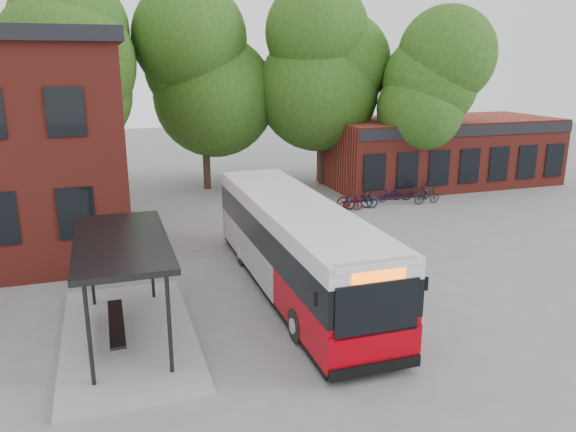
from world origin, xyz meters
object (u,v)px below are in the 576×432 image
object	(u,v)px
bus_shelter	(125,289)
city_bus	(295,247)
bicycle_0	(355,199)
bicycle_1	(350,203)
bicycle_2	(361,200)
bicycle_4	(390,194)
bicycle_6	(416,191)
bicycle_7	(427,195)

from	to	relation	value
bus_shelter	city_bus	world-z (taller)	city_bus
bicycle_0	bicycle_1	size ratio (longest dim) A/B	1.29
bicycle_1	bus_shelter	bearing A→B (deg)	124.58
bicycle_2	bicycle_4	xyz separation A→B (m)	(2.20, 1.00, -0.09)
bicycle_6	bicycle_0	bearing A→B (deg)	97.43
city_bus	bicycle_6	xyz separation A→B (m)	(10.45, 9.88, -1.01)
bicycle_1	bicycle_0	bearing A→B (deg)	-52.29
bicycle_2	bicycle_4	bearing A→B (deg)	-63.59
city_bus	bus_shelter	bearing A→B (deg)	-162.41
bicycle_1	bicycle_2	xyz separation A→B (m)	(0.71, 0.26, 0.05)
bus_shelter	bicycle_1	bearing A→B (deg)	42.40
city_bus	bicycle_4	distance (m)	13.38
bicycle_1	bicycle_7	bearing A→B (deg)	-96.13
bicycle_6	bus_shelter	bearing A→B (deg)	123.72
bicycle_0	bicycle_7	size ratio (longest dim) A/B	1.20
bus_shelter	bicycle_2	size ratio (longest dim) A/B	3.71
bus_shelter	bicycle_0	world-z (taller)	bus_shelter
bicycle_1	bicycle_4	size ratio (longest dim) A/B	0.95
bus_shelter	bicycle_6	size ratio (longest dim) A/B	3.70
bicycle_6	bicycle_4	bearing A→B (deg)	84.56
bicycle_0	bicycle_1	distance (m)	0.67
bus_shelter	bicycle_4	distance (m)	18.52
bicycle_2	bicycle_0	bearing A→B (deg)	50.12
bus_shelter	bicycle_1	size ratio (longest dim) A/B	4.77
bus_shelter	bicycle_7	xyz separation A→B (m)	(15.94, 10.56, -0.97)
bicycle_2	bicycle_7	bearing A→B (deg)	-89.91
bus_shelter	bicycle_7	size ratio (longest dim) A/B	4.43
bicycle_1	bicycle_4	world-z (taller)	bicycle_1
bicycle_0	bus_shelter	bearing A→B (deg)	143.64
city_bus	bicycle_0	distance (m)	11.25
bus_shelter	bicycle_0	xyz separation A→B (m)	(11.89, 10.90, -0.95)
bicycle_6	bicycle_7	xyz separation A→B (m)	(0.02, -1.04, -0.02)
bicycle_6	bicycle_1	bearing A→B (deg)	102.26
bicycle_4	bicycle_6	size ratio (longest dim) A/B	0.81
bicycle_4	city_bus	bearing A→B (deg)	125.31
bicycle_6	bicycle_7	size ratio (longest dim) A/B	1.20
city_bus	bicycle_0	size ratio (longest dim) A/B	6.25
bus_shelter	bicycle_7	world-z (taller)	bus_shelter
city_bus	bicycle_4	world-z (taller)	city_bus
city_bus	bicycle_0	xyz separation A→B (m)	(6.42, 9.18, -1.00)
city_bus	bicycle_1	bearing A→B (deg)	55.80
bicycle_4	bicycle_0	bearing A→B (deg)	94.67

